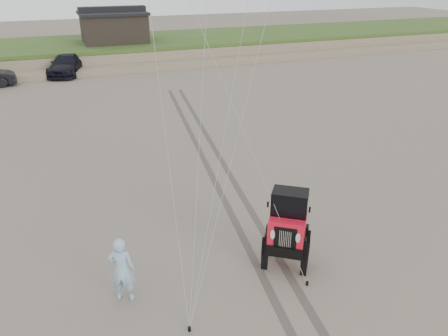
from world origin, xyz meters
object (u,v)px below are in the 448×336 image
Objects in this scene: truck_c at (67,64)px; jeep at (287,238)px; cabin at (114,26)px; man at (122,270)px.

jeep is (4.48, -30.76, 0.15)m from truck_c.
truck_c is (-5.03, -5.38, -2.39)m from cabin.
truck_c is at bearing -133.09° from cabin.
cabin is at bearing 125.29° from jeep.
jeep reaches higher than truck_c.
jeep is 2.73× the size of man.
truck_c is at bearing -66.57° from man.
man is at bearing -98.58° from cabin.
cabin reaches higher than jeep.
jeep is at bearing -90.88° from cabin.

